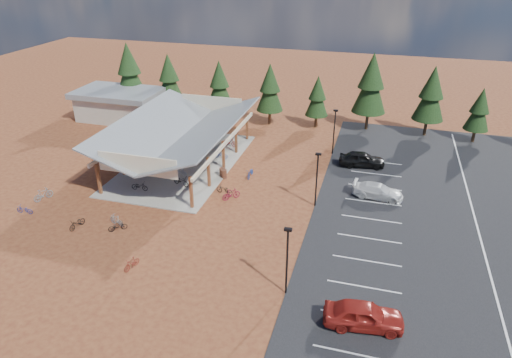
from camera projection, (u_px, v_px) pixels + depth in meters
name	position (u px, v px, depth m)	size (l,w,h in m)	color
ground	(255.00, 209.00, 40.33)	(140.00, 140.00, 0.00)	#5E2818
asphalt_lot	(476.00, 222.00, 38.38)	(27.00, 44.00, 0.04)	black
concrete_pad	(183.00, 163.00, 48.75)	(10.60, 18.60, 0.10)	gray
bike_pavilion	(181.00, 130.00, 47.03)	(11.65, 19.40, 4.97)	#5B261A
outbuilding	(119.00, 104.00, 60.69)	(11.00, 7.00, 3.90)	#ADA593
lamp_post_0	(287.00, 257.00, 29.19)	(0.50, 0.25, 5.14)	black
lamp_post_1	(317.00, 176.00, 39.48)	(0.50, 0.25, 5.14)	black
lamp_post_2	(334.00, 129.00, 49.76)	(0.50, 0.25, 5.14)	black
trash_bin_0	(222.00, 172.00, 45.89)	(0.60, 0.60, 0.90)	#502B1C
trash_bin_1	(224.00, 174.00, 45.52)	(0.60, 0.60, 0.90)	#502B1C
pine_0	(129.00, 70.00, 61.89)	(4.06, 4.06, 9.47)	#382314
pine_1	(169.00, 77.00, 61.52)	(3.50, 3.50, 8.16)	#382314
pine_2	(219.00, 84.00, 59.65)	(3.32, 3.32, 7.74)	#382314
pine_3	(270.00, 88.00, 57.48)	(3.39, 3.39, 7.90)	#382314
pine_4	(317.00, 96.00, 56.83)	(2.86, 2.86, 6.66)	#382314
pine_5	(371.00, 84.00, 55.30)	(4.14, 4.14, 9.65)	#382314
pine_6	(431.00, 94.00, 53.76)	(3.67, 3.67, 8.54)	#382314
pine_7	(480.00, 110.00, 52.40)	(2.82, 2.82, 6.56)	#382314
bike_0	(140.00, 186.00, 43.03)	(0.57, 1.63, 0.86)	black
bike_1	(149.00, 171.00, 45.70)	(0.48, 1.68, 1.01)	gray
bike_2	(166.00, 151.00, 50.26)	(0.61, 1.75, 0.92)	#164E98
bike_3	(178.00, 134.00, 54.62)	(0.52, 1.84, 1.11)	maroon
bike_4	(181.00, 181.00, 43.85)	(0.67, 1.91, 1.00)	black
bike_5	(180.00, 171.00, 45.84)	(0.44, 1.55, 0.93)	#9DA1A6
bike_6	(221.00, 155.00, 49.63)	(0.53, 1.53, 0.80)	navy
bike_7	(230.00, 142.00, 52.52)	(0.51, 1.79, 1.08)	maroon
bike_8	(77.00, 223.00, 37.42)	(0.58, 1.67, 0.88)	black
bike_9	(43.00, 194.00, 41.54)	(0.53, 1.86, 1.12)	gray
bike_10	(24.00, 210.00, 39.45)	(0.53, 1.51, 0.79)	navy
bike_11	(132.00, 263.00, 32.67)	(0.41, 1.47, 0.88)	maroon
bike_12	(118.00, 226.00, 37.08)	(0.53, 1.52, 0.80)	black
bike_13	(116.00, 220.00, 37.81)	(0.44, 1.56, 0.94)	gray
bike_14	(250.00, 173.00, 45.70)	(0.62, 1.78, 0.94)	#12399D
bike_15	(231.00, 194.00, 41.63)	(0.51, 1.81, 1.09)	maroon
bike_16	(224.00, 189.00, 42.57)	(0.62, 1.78, 0.93)	black
car_0	(364.00, 315.00, 27.49)	(1.94, 4.82, 1.64)	maroon
car_3	(378.00, 191.00, 41.80)	(1.86, 4.57, 1.33)	silver
car_4	(362.00, 159.00, 47.78)	(1.88, 4.68, 1.60)	black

